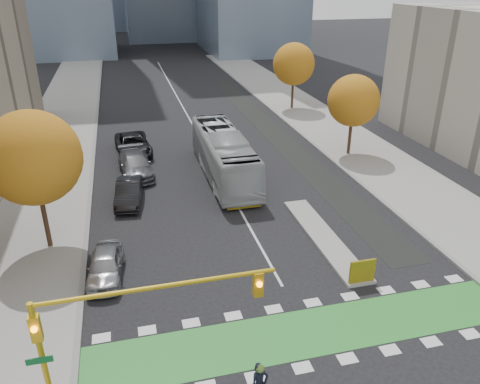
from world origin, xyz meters
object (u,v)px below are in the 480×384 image
tree_east_far (294,64)px  parked_car_d (133,145)px  tree_east_near (353,101)px  parked_car_a (105,265)px  hazard_board (362,271)px  tree_west (33,158)px  parked_car_b (129,192)px  traffic_signal_west (118,319)px  bus (224,154)px  parked_car_c (136,165)px

tree_east_far → parked_car_d: (-19.00, -11.02, -4.39)m
tree_east_near → parked_car_a: 25.33m
hazard_board → tree_west: (-16.00, 7.80, 4.82)m
tree_west → parked_car_d: bearing=69.8°
hazard_board → tree_east_near: (8.00, 17.80, 4.06)m
parked_car_b → traffic_signal_west: bearing=-85.5°
hazard_board → tree_east_far: tree_east_far is taller
hazard_board → parked_car_d: parked_car_d is taller
traffic_signal_west → parked_car_d: (1.43, 27.49, -3.18)m
bus → parked_car_d: 9.73m
hazard_board → parked_car_b: 17.02m
parked_car_c → parked_car_a: bearing=-104.0°
parked_car_a → parked_car_b: (1.53, 8.88, 0.04)m
hazard_board → parked_car_a: bearing=163.0°
bus → parked_car_b: 8.15m
traffic_signal_west → bus: 22.23m
tree_west → parked_car_b: (4.76, 4.98, -4.84)m
traffic_signal_west → parked_car_d: 27.71m
bus → parked_car_b: bearing=-157.6°
tree_east_far → traffic_signal_west: bearing=-117.9°
hazard_board → tree_east_near: tree_east_near is taller
tree_west → parked_car_d: tree_west is taller
traffic_signal_west → parked_car_c: traffic_signal_west is taller
bus → parked_car_c: size_ratio=2.21×
traffic_signal_west → parked_car_b: traffic_signal_west is taller
tree_west → parked_car_a: (3.23, -3.90, -4.88)m
parked_car_b → hazard_board: bearing=-41.9°
traffic_signal_west → parked_car_d: bearing=87.0°
tree_west → parked_car_a: 7.03m
hazard_board → tree_east_far: (8.50, 33.80, 4.44)m
tree_east_near → parked_car_d: 19.57m
tree_east_near → traffic_signal_west: tree_east_near is taller
tree_east_far → tree_east_near: bearing=-91.8°
tree_east_near → parked_car_b: 20.30m
tree_west → parked_car_a: size_ratio=1.90×
tree_east_near → tree_east_far: 16.01m
tree_west → bus: 15.14m
tree_east_far → bus: (-12.25, -17.96, -3.43)m
parked_car_c → hazard_board: bearing=-64.2°
tree_east_near → parked_car_a: size_ratio=1.63×
tree_east_near → parked_car_d: bearing=164.9°
traffic_signal_west → parked_car_b: bearing=87.7°
bus → parked_car_c: bus is taller
tree_east_near → parked_car_d: (-18.50, 4.98, -4.01)m
parked_car_a → parked_car_b: 9.01m
parked_car_a → parked_car_b: parked_car_b is taller
tree_west → tree_east_near: tree_west is taller
traffic_signal_west → parked_car_a: size_ratio=1.97×
parked_car_b → tree_east_far: bearing=53.5°
hazard_board → tree_west: tree_west is taller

